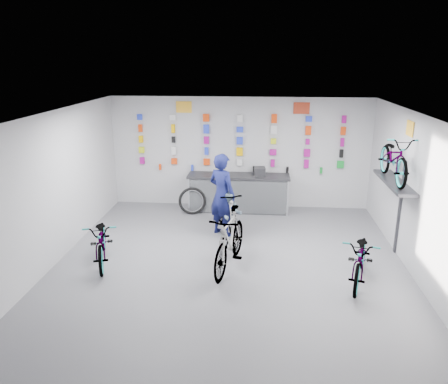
# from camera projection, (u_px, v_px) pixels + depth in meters

# --- Properties ---
(floor) EXTENTS (8.00, 8.00, 0.00)m
(floor) POSITION_uv_depth(u_px,v_px,m) (228.00, 271.00, 8.49)
(floor) COLOR #57575C
(floor) RESTS_ON ground
(ceiling) EXTENTS (8.00, 8.00, 0.00)m
(ceiling) POSITION_uv_depth(u_px,v_px,m) (229.00, 117.00, 7.60)
(ceiling) COLOR white
(ceiling) RESTS_ON wall_back
(wall_back) EXTENTS (7.00, 0.00, 7.00)m
(wall_back) POSITION_uv_depth(u_px,v_px,m) (240.00, 153.00, 11.85)
(wall_back) COLOR #BDBEC0
(wall_back) RESTS_ON floor
(wall_front) EXTENTS (7.00, 0.00, 7.00)m
(wall_front) POSITION_uv_depth(u_px,v_px,m) (198.00, 325.00, 4.24)
(wall_front) COLOR #BDBEC0
(wall_front) RESTS_ON floor
(wall_left) EXTENTS (0.00, 8.00, 8.00)m
(wall_left) POSITION_uv_depth(u_px,v_px,m) (46.00, 193.00, 8.33)
(wall_left) COLOR #BDBEC0
(wall_left) RESTS_ON floor
(wall_right) EXTENTS (0.00, 8.00, 8.00)m
(wall_right) POSITION_uv_depth(u_px,v_px,m) (424.00, 203.00, 7.76)
(wall_right) COLOR #BDBEC0
(wall_right) RESTS_ON floor
(counter) EXTENTS (2.70, 0.66, 1.00)m
(counter) POSITION_uv_depth(u_px,v_px,m) (238.00, 193.00, 11.72)
(counter) COLOR black
(counter) RESTS_ON floor
(merch_wall) EXTENTS (5.56, 0.08, 1.57)m
(merch_wall) POSITION_uv_depth(u_px,v_px,m) (243.00, 142.00, 11.69)
(merch_wall) COLOR #980E76
(merch_wall) RESTS_ON wall_back
(wall_bracket) EXTENTS (0.39, 1.90, 2.00)m
(wall_bracket) POSITION_uv_depth(u_px,v_px,m) (395.00, 186.00, 8.93)
(wall_bracket) COLOR #333338
(wall_bracket) RESTS_ON wall_right
(sign_left) EXTENTS (0.42, 0.02, 0.30)m
(sign_left) POSITION_uv_depth(u_px,v_px,m) (184.00, 107.00, 11.60)
(sign_left) COLOR yellow
(sign_left) RESTS_ON wall_back
(sign_right) EXTENTS (0.42, 0.02, 0.30)m
(sign_right) POSITION_uv_depth(u_px,v_px,m) (302.00, 108.00, 11.34)
(sign_right) COLOR #B4381F
(sign_right) RESTS_ON wall_back
(sign_side) EXTENTS (0.02, 0.40, 0.30)m
(sign_side) POSITION_uv_depth(u_px,v_px,m) (410.00, 129.00, 8.57)
(sign_side) COLOR yellow
(sign_side) RESTS_ON wall_right
(bike_left) EXTENTS (1.16, 1.90, 0.94)m
(bike_left) POSITION_uv_depth(u_px,v_px,m) (102.00, 240.00, 8.76)
(bike_left) COLOR gray
(bike_left) RESTS_ON floor
(bike_center) EXTENTS (0.95, 2.04, 1.18)m
(bike_center) POSITION_uv_depth(u_px,v_px,m) (230.00, 240.00, 8.48)
(bike_center) COLOR gray
(bike_center) RESTS_ON floor
(bike_right) EXTENTS (1.11, 1.90, 0.94)m
(bike_right) POSITION_uv_depth(u_px,v_px,m) (361.00, 258.00, 7.99)
(bike_right) COLOR gray
(bike_right) RESTS_ON floor
(bike_service) EXTENTS (1.10, 1.82, 1.06)m
(bike_service) POSITION_uv_depth(u_px,v_px,m) (226.00, 210.00, 10.31)
(bike_service) COLOR gray
(bike_service) RESTS_ON floor
(bike_wall) EXTENTS (0.63, 1.80, 0.95)m
(bike_wall) POSITION_uv_depth(u_px,v_px,m) (394.00, 158.00, 8.76)
(bike_wall) COLOR gray
(bike_wall) RESTS_ON wall_bracket
(clerk) EXTENTS (0.84, 0.78, 1.94)m
(clerk) POSITION_uv_depth(u_px,v_px,m) (222.00, 195.00, 10.02)
(clerk) COLOR #111549
(clerk) RESTS_ON floor
(customer) EXTENTS (0.52, 0.41, 1.06)m
(customer) POSITION_uv_depth(u_px,v_px,m) (231.00, 214.00, 10.02)
(customer) COLOR slate
(customer) RESTS_ON floor
(spare_wheel) EXTENTS (0.74, 0.26, 0.73)m
(spare_wheel) POSITION_uv_depth(u_px,v_px,m) (192.00, 201.00, 11.50)
(spare_wheel) COLOR black
(spare_wheel) RESTS_ON floor
(register) EXTENTS (0.31, 0.33, 0.22)m
(register) POSITION_uv_depth(u_px,v_px,m) (260.00, 171.00, 11.50)
(register) COLOR black
(register) RESTS_ON counter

